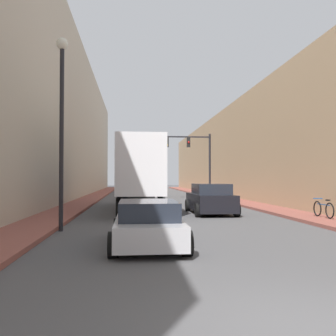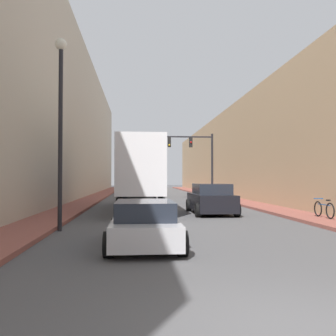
{
  "view_description": "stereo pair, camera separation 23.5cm",
  "coord_description": "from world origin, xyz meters",
  "px_view_note": "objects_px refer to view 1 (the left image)",
  "views": [
    {
      "loc": [
        -2.33,
        -4.51,
        1.95
      ],
      "look_at": [
        -0.57,
        13.56,
        2.44
      ],
      "focal_mm": 40.0,
      "sensor_mm": 36.0,
      "label": 1
    },
    {
      "loc": [
        -2.09,
        -4.53,
        1.95
      ],
      "look_at": [
        -0.57,
        13.56,
        2.44
      ],
      "focal_mm": 40.0,
      "sensor_mm": 36.0,
      "label": 2
    }
  ],
  "objects_px": {
    "semi_truck": "(139,173)",
    "street_lamp": "(62,107)",
    "sedan_car": "(148,224)",
    "traffic_signal_gantry": "(194,154)",
    "suv_car": "(210,199)",
    "parked_bicycle": "(323,209)"
  },
  "relations": [
    {
      "from": "semi_truck",
      "to": "street_lamp",
      "type": "height_order",
      "value": "street_lamp"
    },
    {
      "from": "sedan_car",
      "to": "traffic_signal_gantry",
      "type": "height_order",
      "value": "traffic_signal_gantry"
    },
    {
      "from": "suv_car",
      "to": "traffic_signal_gantry",
      "type": "distance_m",
      "value": 14.59
    },
    {
      "from": "semi_truck",
      "to": "street_lamp",
      "type": "bearing_deg",
      "value": -108.73
    },
    {
      "from": "traffic_signal_gantry",
      "to": "parked_bicycle",
      "type": "xyz_separation_m",
      "value": [
        2.92,
        -17.89,
        -3.66
      ]
    },
    {
      "from": "sedan_car",
      "to": "parked_bicycle",
      "type": "height_order",
      "value": "sedan_car"
    },
    {
      "from": "street_lamp",
      "to": "parked_bicycle",
      "type": "xyz_separation_m",
      "value": [
        11.28,
        2.25,
        -4.03
      ]
    },
    {
      "from": "suv_car",
      "to": "street_lamp",
      "type": "relative_size",
      "value": 0.65
    },
    {
      "from": "sedan_car",
      "to": "parked_bicycle",
      "type": "xyz_separation_m",
      "value": [
        8.24,
        5.53,
        -0.1
      ]
    },
    {
      "from": "parked_bicycle",
      "to": "suv_car",
      "type": "bearing_deg",
      "value": 139.54
    },
    {
      "from": "semi_truck",
      "to": "street_lamp",
      "type": "distance_m",
      "value": 9.65
    },
    {
      "from": "semi_truck",
      "to": "suv_car",
      "type": "distance_m",
      "value": 5.02
    },
    {
      "from": "sedan_car",
      "to": "parked_bicycle",
      "type": "distance_m",
      "value": 9.92
    },
    {
      "from": "suv_car",
      "to": "street_lamp",
      "type": "bearing_deg",
      "value": -138.69
    },
    {
      "from": "street_lamp",
      "to": "parked_bicycle",
      "type": "height_order",
      "value": "street_lamp"
    },
    {
      "from": "street_lamp",
      "to": "parked_bicycle",
      "type": "relative_size",
      "value": 3.92
    },
    {
      "from": "traffic_signal_gantry",
      "to": "parked_bicycle",
      "type": "height_order",
      "value": "traffic_signal_gantry"
    },
    {
      "from": "semi_truck",
      "to": "street_lamp",
      "type": "xyz_separation_m",
      "value": [
        -3.01,
        -8.88,
        2.28
      ]
    },
    {
      "from": "traffic_signal_gantry",
      "to": "street_lamp",
      "type": "xyz_separation_m",
      "value": [
        -8.36,
        -20.13,
        0.36
      ]
    },
    {
      "from": "sedan_car",
      "to": "traffic_signal_gantry",
      "type": "distance_m",
      "value": 24.27
    },
    {
      "from": "traffic_signal_gantry",
      "to": "street_lamp",
      "type": "relative_size",
      "value": 0.85
    },
    {
      "from": "sedan_car",
      "to": "parked_bicycle",
      "type": "relative_size",
      "value": 2.38
    }
  ]
}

